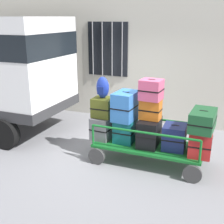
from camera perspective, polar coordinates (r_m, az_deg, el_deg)
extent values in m
plane|color=gray|center=(6.63, 1.44, -7.95)|extent=(40.00, 40.00, 0.00)
cube|color=beige|center=(8.35, 7.84, 15.01)|extent=(12.00, 0.30, 5.00)
cube|color=black|center=(8.63, -0.84, 11.92)|extent=(1.20, 0.04, 1.50)
cylinder|color=gray|center=(8.78, -3.71, 11.98)|extent=(0.03, 0.03, 1.50)
cylinder|color=gray|center=(8.65, -1.88, 11.93)|extent=(0.03, 0.03, 1.50)
cylinder|color=gray|center=(8.54, 0.00, 11.86)|extent=(0.03, 0.03, 1.50)
cylinder|color=gray|center=(8.43, 1.93, 11.77)|extent=(0.03, 0.03, 1.50)
cylinder|color=black|center=(7.18, -19.81, -3.96)|extent=(0.70, 0.22, 0.70)
cube|color=#146023|center=(6.15, 7.02, -6.42)|extent=(2.18, 0.92, 0.05)
cylinder|color=#383838|center=(5.67, 15.09, -11.42)|extent=(0.35, 0.06, 0.35)
cylinder|color=#383838|center=(6.52, 16.24, -7.49)|extent=(0.35, 0.06, 0.35)
cylinder|color=#383838|center=(6.12, -2.98, -8.48)|extent=(0.35, 0.06, 0.35)
cylinder|color=#383838|center=(6.92, 0.41, -5.23)|extent=(0.35, 0.06, 0.35)
cylinder|color=#146023|center=(5.52, 16.55, -7.33)|extent=(0.04, 0.04, 0.42)
cylinder|color=#146023|center=(6.30, 17.40, -4.25)|extent=(0.04, 0.04, 0.42)
cylinder|color=#146023|center=(6.03, -3.65, -4.40)|extent=(0.04, 0.04, 0.42)
cylinder|color=#146023|center=(6.75, -0.55, -1.91)|extent=(0.04, 0.04, 0.42)
cylinder|color=#146023|center=(5.61, 6.04, -3.93)|extent=(2.10, 0.04, 0.04)
cylinder|color=#146023|center=(6.37, 8.18, -1.31)|extent=(2.10, 0.04, 0.04)
cube|color=slate|center=(6.35, -1.74, -2.96)|extent=(0.43, 0.53, 0.47)
cube|color=black|center=(6.35, -1.74, -2.96)|extent=(0.44, 0.54, 0.02)
cube|color=black|center=(6.27, -1.76, -0.99)|extent=(0.14, 0.04, 0.02)
cube|color=#4C5119|center=(6.22, -1.71, 0.92)|extent=(0.41, 0.40, 0.40)
cube|color=black|center=(6.22, -1.71, 0.92)|extent=(0.42, 0.41, 0.02)
cube|color=black|center=(6.17, -1.73, 2.66)|extent=(0.14, 0.03, 0.02)
cube|color=#0F5960|center=(6.18, 2.57, -3.55)|extent=(0.41, 0.46, 0.47)
cube|color=black|center=(6.18, 2.57, -3.55)|extent=(0.42, 0.47, 0.02)
cube|color=black|center=(6.10, 2.60, -1.52)|extent=(0.14, 0.03, 0.02)
cube|color=#3372C6|center=(6.01, 2.63, 1.16)|extent=(0.44, 0.63, 0.57)
cube|color=black|center=(6.01, 2.63, 1.16)|extent=(0.45, 0.64, 0.02)
cube|color=black|center=(5.93, 2.67, 3.77)|extent=(0.14, 0.04, 0.02)
cube|color=black|center=(6.05, 7.15, -3.84)|extent=(0.42, 0.67, 0.54)
cube|color=black|center=(6.05, 7.15, -3.84)|extent=(0.43, 0.68, 0.02)
cube|color=black|center=(5.96, 7.24, -1.48)|extent=(0.14, 0.04, 0.02)
cube|color=orange|center=(5.91, 7.37, 0.48)|extent=(0.41, 0.29, 0.39)
cube|color=black|center=(5.91, 7.37, 0.48)|extent=(0.42, 0.30, 0.02)
cube|color=black|center=(5.85, 7.44, 2.26)|extent=(0.14, 0.03, 0.02)
cube|color=#CC4C72|center=(5.80, 7.52, 4.26)|extent=(0.43, 0.40, 0.40)
cube|color=black|center=(5.80, 7.52, 4.26)|extent=(0.44, 0.41, 0.02)
cube|color=black|center=(5.76, 7.60, 6.12)|extent=(0.14, 0.04, 0.02)
cube|color=navy|center=(5.97, 11.85, -4.69)|extent=(0.45, 0.51, 0.48)
cube|color=black|center=(5.97, 11.85, -4.69)|extent=(0.46, 0.52, 0.02)
cube|color=black|center=(5.89, 11.99, -2.57)|extent=(0.15, 0.04, 0.02)
cube|color=#B21E1E|center=(5.89, 16.64, -5.39)|extent=(0.42, 0.69, 0.48)
cube|color=black|center=(5.89, 16.64, -5.39)|extent=(0.43, 0.70, 0.02)
cube|color=black|center=(5.81, 16.84, -3.26)|extent=(0.14, 0.03, 0.02)
cube|color=#194C28|center=(5.73, 17.00, -1.51)|extent=(0.45, 0.74, 0.36)
cube|color=black|center=(5.73, 17.00, -1.51)|extent=(0.46, 0.75, 0.02)
cube|color=black|center=(5.68, 17.15, 0.16)|extent=(0.15, 0.04, 0.02)
ellipsoid|color=navy|center=(6.09, -1.80, 4.73)|extent=(0.27, 0.19, 0.44)
cube|color=navy|center=(6.02, -2.16, 4.13)|extent=(0.14, 0.06, 0.15)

